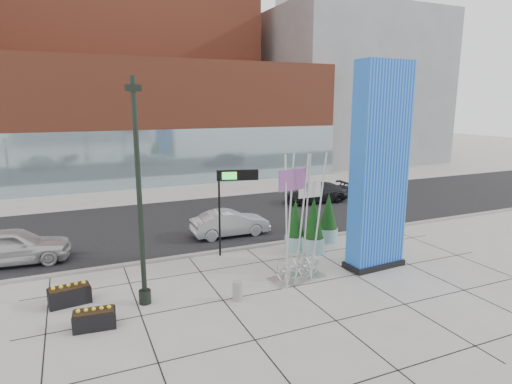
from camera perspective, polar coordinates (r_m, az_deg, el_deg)
name	(u,v)px	position (r m, az deg, el deg)	size (l,w,h in m)	color
ground	(261,281)	(18.06, 0.63, -11.83)	(160.00, 160.00, 0.00)	#9E9991
street_asphalt	(195,221)	(26.98, -8.17, -3.88)	(80.00, 12.00, 0.02)	black
curb_edge	(228,250)	(21.50, -3.80, -7.75)	(80.00, 0.30, 0.12)	gray
tower_podium	(155,121)	(42.83, -13.31, 9.15)	(34.00, 10.00, 11.00)	brown
tower_glass_front	(167,158)	(38.38, -11.77, 4.45)	(34.00, 0.60, 5.00)	#8CA5B2
building_grey_parking	(343,89)	(57.42, 11.51, 13.32)	(20.00, 18.00, 18.00)	slate
blue_pylon	(379,171)	(19.24, 16.09, 2.66)	(2.77, 1.39, 8.98)	#0C32BA
lamp_post	(140,216)	(15.65, -15.16, -3.10)	(0.52, 0.45, 8.13)	black
public_art_sculpture	(298,247)	(17.94, 5.63, -7.28)	(2.47, 1.46, 5.31)	silver
concrete_bollard	(238,291)	(16.36, -2.48, -13.04)	(0.38, 0.38, 0.74)	gray
overhead_street_sign	(233,182)	(20.27, -3.07, 1.36)	(1.94, 0.69, 4.17)	black
round_planter_east	(328,219)	(22.94, 9.60, -3.52)	(1.06, 1.06, 2.64)	#86B3B4
round_planter_mid	(295,226)	(21.46, 5.25, -4.54)	(1.03, 1.03, 2.58)	#86B3B4
round_planter_west	(313,227)	(21.11, 7.65, -4.61)	(1.12, 1.12, 2.79)	#86B3B4
box_planter_north	(69,294)	(17.49, -23.62, -12.40)	(1.53, 0.91, 0.79)	black
box_planter_south	(94,318)	(15.50, -20.74, -15.47)	(1.39, 0.79, 0.73)	black
car_white_west	(13,246)	(22.54, -29.70, -6.33)	(1.97, 4.89, 1.67)	silver
car_silver_mid	(230,223)	(23.74, -3.47, -4.20)	(1.51, 4.32, 1.42)	#AAAEB2
car_dark_east	(317,193)	(31.94, 8.10, -0.12)	(2.00, 4.91, 1.43)	black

